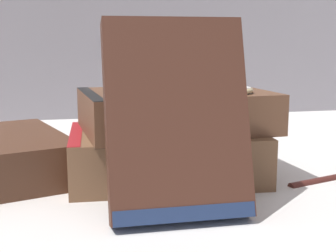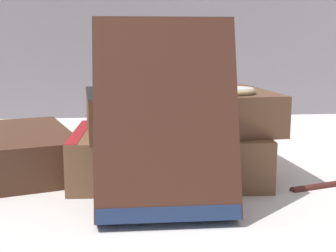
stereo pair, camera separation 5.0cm
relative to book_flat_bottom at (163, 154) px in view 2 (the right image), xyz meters
name	(u,v)px [view 2 (the right image)]	position (x,y,z in m)	size (l,w,h in m)	color
ground_plane	(141,187)	(-0.03, -0.03, -0.03)	(3.00, 3.00, 0.00)	silver
book_flat_bottom	(163,154)	(0.00, 0.00, 0.00)	(0.20, 0.14, 0.05)	brown
book_flat_top	(174,111)	(0.01, 0.00, 0.05)	(0.20, 0.15, 0.04)	brown
book_leaning_front	(166,125)	(-0.01, -0.11, 0.05)	(0.12, 0.07, 0.16)	#422319
pocket_watch	(233,91)	(0.07, -0.03, 0.07)	(0.05, 0.05, 0.01)	silver
reading_glasses	(114,145)	(-0.05, 0.15, -0.02)	(0.11, 0.08, 0.00)	black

